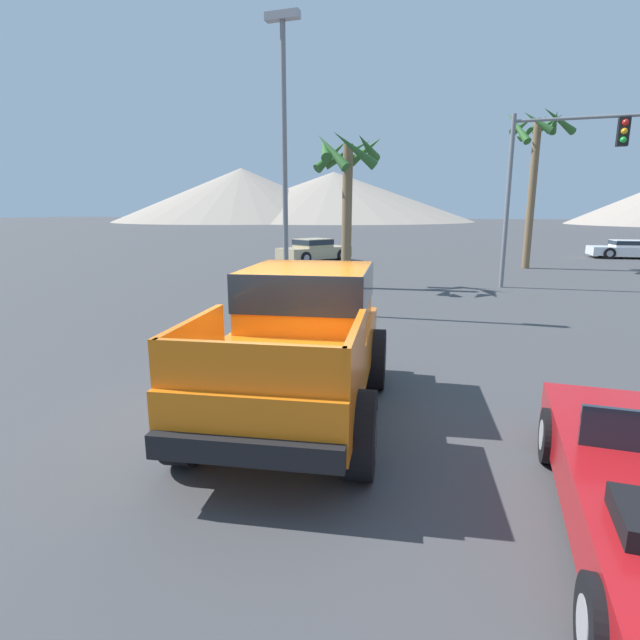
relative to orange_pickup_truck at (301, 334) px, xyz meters
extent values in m
plane|color=#424244|center=(-0.13, -0.19, -1.13)|extent=(320.00, 320.00, 0.00)
cube|color=orange|center=(0.05, -0.33, -0.27)|extent=(2.58, 4.73, 0.62)
cube|color=orange|center=(-0.09, 0.56, 0.46)|extent=(2.04, 2.22, 0.84)
cube|color=#1E2833|center=(-0.09, 0.56, 0.61)|extent=(2.08, 2.27, 0.53)
cube|color=orange|center=(-0.65, -1.71, 0.28)|extent=(0.36, 1.78, 0.48)
cube|color=orange|center=(1.15, -1.42, 0.28)|extent=(0.36, 1.78, 0.48)
cube|color=orange|center=(0.38, -2.41, 0.28)|extent=(1.82, 0.37, 0.48)
cube|color=black|center=(-0.31, 1.94, -0.46)|extent=(1.87, 0.45, 0.24)
cube|color=black|center=(0.41, -2.59, -0.46)|extent=(1.87, 0.45, 0.24)
cylinder|color=black|center=(-1.14, 0.89, -0.64)|extent=(0.47, 1.00, 0.96)
cylinder|color=#232326|center=(-1.14, 0.89, -0.64)|extent=(0.42, 0.58, 0.53)
cylinder|color=black|center=(0.80, 1.20, -0.64)|extent=(0.47, 1.00, 0.96)
cylinder|color=#232326|center=(0.80, 1.20, -0.64)|extent=(0.42, 0.58, 0.53)
cylinder|color=black|center=(-0.70, -1.86, -0.64)|extent=(0.47, 1.00, 0.96)
cylinder|color=#232326|center=(-0.70, -1.86, -0.64)|extent=(0.42, 0.58, 0.53)
cylinder|color=black|center=(1.24, -1.55, -0.64)|extent=(0.47, 1.00, 0.96)
cylinder|color=#232326|center=(1.24, -1.55, -0.64)|extent=(0.42, 0.58, 0.53)
cylinder|color=black|center=(3.24, -0.55, -0.81)|extent=(0.22, 0.62, 0.62)
cylinder|color=#9E9EA3|center=(3.24, -0.55, -0.81)|extent=(0.23, 0.34, 0.34)
cylinder|color=black|center=(3.22, -3.36, -0.81)|extent=(0.22, 0.62, 0.62)
cylinder|color=#9E9EA3|center=(3.22, -3.36, -0.81)|extent=(0.23, 0.34, 0.34)
cube|color=white|center=(10.51, 27.69, -0.70)|extent=(4.68, 2.14, 0.50)
cube|color=white|center=(10.40, 27.68, -0.25)|extent=(2.04, 1.69, 0.38)
cube|color=#1E2833|center=(10.40, 27.68, -0.21)|extent=(2.08, 1.73, 0.23)
cylinder|color=black|center=(9.03, 28.39, -0.80)|extent=(0.67, 0.28, 0.65)
cylinder|color=#9E9EA3|center=(9.03, 28.39, -0.80)|extent=(0.38, 0.26, 0.36)
cylinder|color=black|center=(9.18, 26.73, -0.80)|extent=(0.67, 0.28, 0.65)
cylinder|color=#9E9EA3|center=(9.18, 26.73, -0.80)|extent=(0.38, 0.26, 0.36)
cube|color=tan|center=(-6.73, 20.01, -0.64)|extent=(3.62, 4.42, 0.61)
cube|color=tan|center=(-6.79, 19.92, -0.10)|extent=(2.19, 2.27, 0.47)
cube|color=#1E2833|center=(-6.79, 19.92, -0.05)|extent=(2.24, 2.32, 0.28)
cylinder|color=black|center=(-6.76, 21.53, -0.80)|extent=(0.53, 0.67, 0.65)
cylinder|color=#9E9EA3|center=(-6.76, 21.53, -0.80)|extent=(0.39, 0.43, 0.36)
cylinder|color=black|center=(-5.36, 20.68, -0.80)|extent=(0.53, 0.67, 0.65)
cylinder|color=#9E9EA3|center=(-5.36, 20.68, -0.80)|extent=(0.39, 0.43, 0.36)
cylinder|color=black|center=(-8.10, 19.34, -0.80)|extent=(0.53, 0.67, 0.65)
cylinder|color=#9E9EA3|center=(-8.10, 19.34, -0.80)|extent=(0.39, 0.43, 0.36)
cylinder|color=black|center=(-6.70, 18.49, -0.80)|extent=(0.53, 0.67, 0.65)
cylinder|color=#9E9EA3|center=(-6.70, 18.49, -0.80)|extent=(0.39, 0.43, 0.36)
cylinder|color=slate|center=(2.97, 13.24, 1.91)|extent=(0.16, 0.16, 6.07)
cylinder|color=slate|center=(4.90, 13.24, 4.70)|extent=(3.87, 0.11, 0.11)
cube|color=black|center=(6.37, 13.24, 4.20)|extent=(0.34, 0.26, 0.90)
sphere|color=red|center=(6.37, 13.09, 4.47)|extent=(0.20, 0.20, 0.20)
sphere|color=orange|center=(6.37, 13.09, 4.20)|extent=(0.20, 0.20, 0.20)
sphere|color=green|center=(6.37, 13.09, 3.93)|extent=(0.20, 0.20, 0.20)
cylinder|color=slate|center=(-2.84, 6.39, 2.59)|extent=(0.14, 0.14, 7.44)
cube|color=#99999E|center=(-2.84, 6.39, 6.42)|extent=(0.90, 0.24, 0.20)
cylinder|color=brown|center=(4.23, 20.20, 2.35)|extent=(0.36, 0.36, 6.96)
cone|color=#2D6028|center=(4.94, 20.21, 5.65)|extent=(0.39, 1.42, 1.02)
cone|color=#2D6028|center=(4.73, 20.80, 5.66)|extent=(1.44, 1.27, 0.98)
cone|color=#2D6028|center=(4.09, 20.97, 5.55)|extent=(1.46, 0.61, 1.30)
cone|color=#2D6028|center=(3.58, 20.68, 5.64)|extent=(1.24, 1.51, 1.07)
cone|color=#2D6028|center=(3.32, 19.58, 5.42)|extent=(1.34, 1.75, 1.75)
cone|color=#2D6028|center=(4.15, 19.46, 5.59)|extent=(1.44, 0.52, 1.17)
cone|color=#2D6028|center=(5.02, 19.43, 5.61)|extent=(1.77, 1.80, 1.18)
cylinder|color=brown|center=(-2.50, 11.40, 1.42)|extent=(0.36, 0.51, 5.09)
cone|color=#2D6028|center=(-1.74, 11.18, 3.80)|extent=(0.64, 1.61, 0.94)
cone|color=#2D6028|center=(-2.00, 12.02, 3.78)|extent=(1.62, 1.29, 1.01)
cone|color=#2D6028|center=(-2.73, 12.22, 3.73)|extent=(1.85, 0.79, 1.17)
cone|color=#2D6028|center=(-3.20, 11.83, 3.66)|extent=(1.23, 1.48, 1.36)
cone|color=#2D6028|center=(-3.23, 11.01, 3.76)|extent=(0.96, 1.59, 1.05)
cone|color=#2D6028|center=(-2.82, 10.55, 3.64)|extent=(1.50, 0.90, 1.40)
cone|color=#2D6028|center=(-2.04, 10.56, 3.68)|extent=(1.61, 1.17, 1.33)
cone|color=gray|center=(-55.83, 107.36, 5.24)|extent=(61.38, 61.38, 12.73)
cone|color=gray|center=(-65.82, 122.09, 4.25)|extent=(62.56, 62.56, 10.75)
cone|color=gray|center=(-35.15, 117.19, 4.89)|extent=(69.10, 69.10, 12.03)
camera|label=1|loc=(2.40, -6.35, 1.70)|focal=28.00mm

